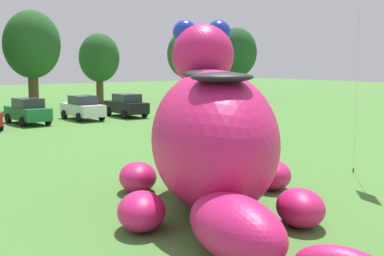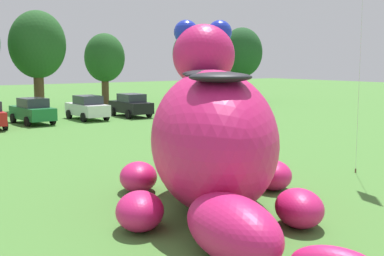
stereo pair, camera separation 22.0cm
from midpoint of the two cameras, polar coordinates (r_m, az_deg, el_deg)
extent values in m
plane|color=#4C8438|center=(15.76, 3.89, -7.96)|extent=(160.00, 160.00, 0.00)
ellipsoid|color=#E01E6B|center=(14.72, 1.88, -1.24)|extent=(6.63, 7.75, 3.92)
ellipsoid|color=#E01E6B|center=(17.50, 0.82, 7.93)|extent=(2.95, 3.02, 2.07)
sphere|color=#1E33CC|center=(17.79, -1.12, 10.42)|extent=(0.83, 0.83, 0.83)
sphere|color=#1E33CC|center=(17.90, 2.57, 10.40)|extent=(0.83, 0.83, 0.83)
ellipsoid|color=black|center=(16.12, 1.28, 5.94)|extent=(1.99, 1.89, 0.26)
ellipsoid|color=black|center=(14.56, 1.91, 5.78)|extent=(1.99, 1.89, 0.26)
ellipsoid|color=black|center=(12.84, 2.79, 5.57)|extent=(1.99, 1.89, 0.26)
ellipsoid|color=#E01E6B|center=(16.80, -6.31, -5.34)|extent=(1.90, 2.05, 0.96)
ellipsoid|color=#E01E6B|center=(17.21, 8.38, -5.06)|extent=(1.90, 2.05, 0.96)
ellipsoid|color=#E01E6B|center=(13.08, -6.04, -9.02)|extent=(1.90, 2.05, 0.96)
ellipsoid|color=#E01E6B|center=(13.58, 11.30, -8.51)|extent=(1.90, 2.05, 0.96)
ellipsoid|color=#E01E6B|center=(11.14, 4.20, -10.81)|extent=(2.17, 3.39, 1.37)
cylinder|color=black|center=(33.35, -20.37, 0.28)|extent=(0.29, 0.66, 0.64)
cube|color=#1E7238|center=(36.18, -17.69, 1.55)|extent=(1.90, 4.18, 0.80)
cube|color=#2D333D|center=(35.98, -17.64, 2.64)|extent=(1.59, 2.04, 0.60)
cylinder|color=black|center=(37.10, -19.61, 0.99)|extent=(0.27, 0.65, 0.64)
cylinder|color=black|center=(37.70, -17.18, 1.18)|extent=(0.27, 0.65, 0.64)
cylinder|color=black|center=(34.73, -18.19, 0.64)|extent=(0.27, 0.65, 0.64)
cylinder|color=black|center=(35.37, -15.62, 0.85)|extent=(0.27, 0.65, 0.64)
cube|color=white|center=(37.85, -12.03, 1.98)|extent=(1.70, 4.10, 0.80)
cube|color=#2D333D|center=(37.65, -11.96, 3.02)|extent=(1.50, 1.97, 0.60)
cylinder|color=black|center=(38.71, -13.94, 1.44)|extent=(0.24, 0.64, 0.64)
cylinder|color=black|center=(39.39, -11.66, 1.61)|extent=(0.24, 0.64, 0.64)
cylinder|color=black|center=(36.39, -12.40, 1.13)|extent=(0.24, 0.64, 0.64)
cylinder|color=black|center=(37.11, -10.00, 1.30)|extent=(0.24, 0.64, 0.64)
cube|color=black|center=(39.37, -7.37, 2.28)|extent=(1.79, 4.14, 0.80)
cube|color=#2D333D|center=(39.18, -7.29, 3.29)|extent=(1.54, 2.00, 0.60)
cylinder|color=black|center=(40.15, -9.28, 1.77)|extent=(0.25, 0.65, 0.64)
cylinder|color=black|center=(40.92, -7.14, 1.91)|extent=(0.25, 0.65, 0.64)
cylinder|color=black|center=(37.89, -7.60, 1.47)|extent=(0.25, 0.65, 0.64)
cylinder|color=black|center=(38.71, -5.37, 1.63)|extent=(0.25, 0.65, 0.64)
cylinder|color=brown|center=(45.89, -17.04, 3.67)|extent=(0.84, 0.84, 2.93)
ellipsoid|color=#235623|center=(45.83, -17.24, 8.72)|extent=(4.69, 4.69, 5.63)
cylinder|color=brown|center=(50.35, -10.15, 3.85)|extent=(0.68, 0.68, 2.37)
ellipsoid|color=#235623|center=(50.26, -10.23, 7.58)|extent=(3.80, 3.80, 4.56)
cylinder|color=brown|center=(53.74, -0.63, 4.29)|extent=(0.74, 0.74, 2.58)
ellipsoid|color=#235623|center=(53.67, -0.64, 8.08)|extent=(4.12, 4.12, 4.94)
cylinder|color=brown|center=(55.39, 4.71, 4.41)|extent=(0.77, 0.77, 2.68)
ellipsoid|color=#1E4C23|center=(55.33, 4.75, 8.24)|extent=(4.29, 4.29, 5.15)
cylinder|color=#2D334C|center=(26.76, 4.10, -0.65)|extent=(0.26, 0.26, 0.88)
cube|color=red|center=(26.67, 4.11, 0.92)|extent=(0.38, 0.22, 0.60)
sphere|color=beige|center=(26.62, 4.12, 1.82)|extent=(0.22, 0.22, 0.22)
cylinder|color=brown|center=(20.55, 16.92, -4.42)|extent=(0.06, 0.06, 0.15)
cylinder|color=silver|center=(20.15, 17.35, 6.82)|extent=(0.01, 0.01, 7.87)
camera|label=1|loc=(0.11, -90.41, -0.05)|focal=48.82mm
camera|label=2|loc=(0.11, 89.59, 0.05)|focal=48.82mm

